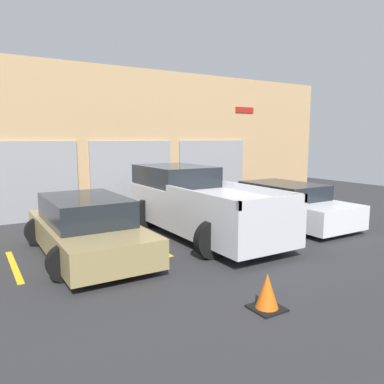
{
  "coord_description": "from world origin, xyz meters",
  "views": [
    {
      "loc": [
        -5.12,
        -9.13,
        2.51
      ],
      "look_at": [
        0.0,
        -0.69,
        1.1
      ],
      "focal_mm": 35.0,
      "sensor_mm": 36.0,
      "label": 1
    }
  ],
  "objects_px": {
    "sedan_side": "(87,228)",
    "traffic_cone": "(267,293)",
    "pickup_truck": "(197,203)",
    "sedan_white": "(285,204)"
  },
  "relations": [
    {
      "from": "pickup_truck",
      "to": "traffic_cone",
      "type": "distance_m",
      "value": 4.55
    },
    {
      "from": "pickup_truck",
      "to": "sedan_side",
      "type": "bearing_deg",
      "value": -175.84
    },
    {
      "from": "sedan_side",
      "to": "traffic_cone",
      "type": "relative_size",
      "value": 7.75
    },
    {
      "from": "pickup_truck",
      "to": "sedan_white",
      "type": "height_order",
      "value": "pickup_truck"
    },
    {
      "from": "sedan_side",
      "to": "traffic_cone",
      "type": "bearing_deg",
      "value": -69.56
    },
    {
      "from": "sedan_white",
      "to": "traffic_cone",
      "type": "relative_size",
      "value": 7.77
    },
    {
      "from": "pickup_truck",
      "to": "sedan_white",
      "type": "xyz_separation_m",
      "value": [
        2.96,
        -0.22,
        -0.27
      ]
    },
    {
      "from": "pickup_truck",
      "to": "traffic_cone",
      "type": "height_order",
      "value": "pickup_truck"
    },
    {
      "from": "pickup_truck",
      "to": "sedan_white",
      "type": "bearing_deg",
      "value": -4.3
    },
    {
      "from": "sedan_side",
      "to": "traffic_cone",
      "type": "distance_m",
      "value": 4.34
    }
  ]
}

